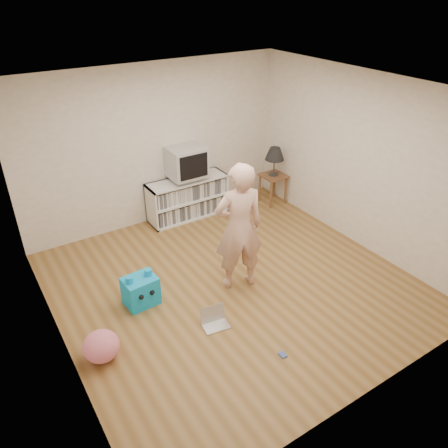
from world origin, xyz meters
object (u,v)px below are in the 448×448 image
Objects in this scene: crt_tv at (186,162)px; table_lamp at (275,154)px; side_table at (273,182)px; laptop at (214,320)px; person at (239,228)px; media_unit at (187,198)px; plush_pink at (101,346)px; plush_blue at (141,290)px; dvd_deck at (187,178)px.

crt_tv is 1.17× the size of table_lamp.
side_table is 1.58× the size of laptop.
side_table is 0.31× the size of person.
media_unit is 2.18m from person.
side_table is 2.61m from person.
person reaches higher than plush_pink.
crt_tv reaches higher than laptop.
table_lamp is at bearing 0.00° from side_table.
plush_blue reaches higher than laptop.
crt_tv reaches higher than plush_blue.
dvd_deck reaches higher than media_unit.
media_unit reaches higher than plush_pink.
crt_tv is at bearing 42.44° from plush_blue.
person is at bearing -19.02° from plush_blue.
person is at bearing -99.82° from media_unit.
crt_tv is (-0.00, -0.02, 0.67)m from media_unit.
crt_tv is 1.26× the size of plush_blue.
side_table is at bearing 0.00° from table_lamp.
plush_blue is at bearing -133.30° from dvd_deck.
plush_blue is 1.18× the size of plush_pink.
side_table is (1.57, -0.37, -0.60)m from crt_tv.
plush_pink is at bearing -135.11° from dvd_deck.
side_table is at bearing -13.16° from crt_tv.
dvd_deck is 0.82× the size of side_table.
media_unit is at bearing 90.00° from crt_tv.
table_lamp reaches higher than side_table.
dvd_deck is (0.00, -0.02, 0.39)m from media_unit.
plush_pink reaches higher than laptop.
dvd_deck is at bearing -84.65° from person.
crt_tv reaches higher than side_table.
plush_pink is at bearing -179.71° from laptop.
plush_blue is (-1.27, 0.34, -0.69)m from person.
plush_pink is at bearing -143.74° from plush_blue.
media_unit is 0.67m from crt_tv.
media_unit is 1.62m from side_table.
table_lamp is 0.29× the size of person.
dvd_deck is 1.62m from table_lamp.
plush_pink is (-1.32, 0.20, 0.11)m from laptop.
media_unit is 3.11× the size of dvd_deck.
side_table is 1.36× the size of plush_pink.
side_table is at bearing -13.28° from dvd_deck.
table_lamp is (1.57, -0.37, -0.08)m from crt_tv.
media_unit is 0.79× the size of person.
plush_blue is at bearing 0.43° from person.
plush_pink is (-3.94, -1.99, -0.77)m from table_lamp.
media_unit is 2.94× the size of plush_blue.
plush_pink is (-3.94, -1.99, -0.24)m from side_table.
plush_blue is 0.97m from plush_pink.
person is 3.74× the size of plush_blue.
person is at bearing -138.63° from side_table.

